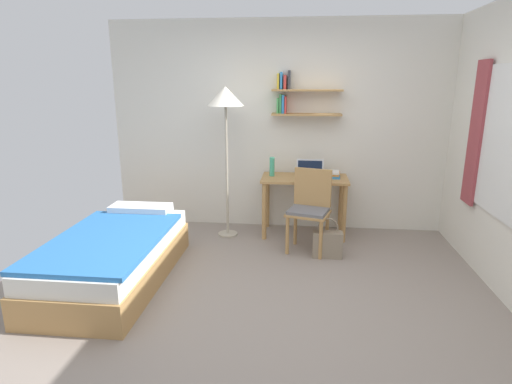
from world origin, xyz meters
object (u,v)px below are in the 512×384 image
(book_stack, at_px, (333,174))
(handbag, at_px, (327,244))
(bed, at_px, (115,257))
(water_bottle, at_px, (272,167))
(laptop, at_px, (310,173))
(desk_chair, at_px, (310,206))
(desk, at_px, (304,188))
(standing_lamp, at_px, (225,104))

(book_stack, xyz_separation_m, handbag, (-0.08, -0.74, -0.61))
(bed, height_order, water_bottle, water_bottle)
(bed, bearing_deg, laptop, 38.38)
(desk_chair, bearing_deg, handbag, -44.43)
(water_bottle, bearing_deg, handbag, -47.67)
(desk_chair, xyz_separation_m, handbag, (0.20, -0.20, -0.36))
(desk, bearing_deg, standing_lamp, -171.72)
(standing_lamp, height_order, water_bottle, standing_lamp)
(bed, distance_m, water_bottle, 2.14)
(bed, distance_m, desk_chair, 2.11)
(bed, height_order, desk, desk)
(standing_lamp, xyz_separation_m, laptop, (1.00, 0.16, -0.83))
(standing_lamp, distance_m, laptop, 1.31)
(water_bottle, distance_m, book_stack, 0.75)
(water_bottle, bearing_deg, desk, -5.23)
(desk_chair, relative_size, laptop, 2.76)
(desk, height_order, handbag, desk)
(water_bottle, xyz_separation_m, handbag, (0.66, -0.73, -0.69))
(standing_lamp, height_order, laptop, standing_lamp)
(book_stack, bearing_deg, desk, -171.57)
(desk_chair, distance_m, water_bottle, 0.78)
(desk_chair, height_order, standing_lamp, standing_lamp)
(standing_lamp, relative_size, laptop, 5.41)
(standing_lamp, distance_m, book_stack, 1.54)
(bed, bearing_deg, desk, 38.90)
(laptop, bearing_deg, bed, -141.62)
(desk_chair, distance_m, standing_lamp, 1.53)
(bed, bearing_deg, standing_lamp, 56.69)
(bed, relative_size, desk, 1.80)
(standing_lamp, xyz_separation_m, book_stack, (1.28, 0.19, -0.84))
(bed, xyz_separation_m, handbag, (2.06, 0.76, -0.08))
(desk, distance_m, handbag, 0.86)
(water_bottle, bearing_deg, laptop, -1.79)
(bed, xyz_separation_m, laptop, (1.87, 1.48, 0.55))
(laptop, bearing_deg, water_bottle, 178.21)
(desk_chair, distance_m, laptop, 0.58)
(bed, height_order, handbag, bed)
(standing_lamp, bearing_deg, laptop, 9.02)
(handbag, bearing_deg, book_stack, 84.07)
(desk, height_order, standing_lamp, standing_lamp)
(desk, xyz_separation_m, standing_lamp, (-0.94, -0.14, 1.02))
(bed, xyz_separation_m, book_stack, (2.14, 1.51, 0.53))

